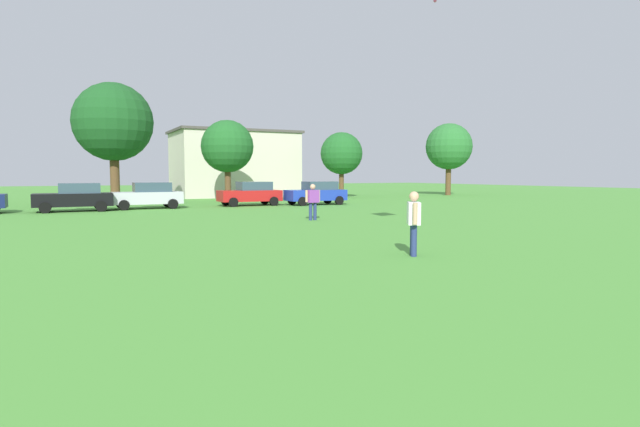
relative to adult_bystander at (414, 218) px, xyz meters
name	(u,v)px	position (x,y,z in m)	size (l,w,h in m)	color
ground_plane	(91,217)	(-7.19, 17.87, -1.04)	(160.00, 160.00, 0.00)	#4C9338
adult_bystander	(414,218)	(0.00, 0.00, 0.00)	(0.57, 0.73, 1.74)	navy
bystander_near_trees	(313,199)	(2.25, 10.88, 0.00)	(0.82, 0.39, 1.74)	navy
parked_car_black_1	(75,197)	(-7.84, 22.40, -0.18)	(4.30, 2.02, 1.68)	black
parked_car_silver_2	(148,195)	(-3.60, 22.98, -0.18)	(4.30, 2.02, 1.68)	silver
parked_car_red_3	(251,193)	(3.34, 23.11, -0.18)	(4.30, 2.02, 1.68)	red
parked_car_blue_4	(317,193)	(7.95, 21.97, -0.18)	(4.30, 2.02, 1.68)	#1E38AD
tree_center_left	(113,122)	(-5.02, 29.20, 4.94)	(5.68, 5.68, 8.85)	brown
tree_center_right	(227,147)	(3.48, 29.14, 3.39)	(4.20, 4.20, 6.55)	brown
tree_right	(341,154)	(14.96, 30.88, 3.10)	(3.93, 3.93, 6.13)	brown
tree_far_right	(449,147)	(27.88, 30.92, 4.05)	(4.83, 4.83, 7.53)	brown
house_left	(234,164)	(6.93, 38.54, 2.21)	(11.90, 7.96, 6.47)	beige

